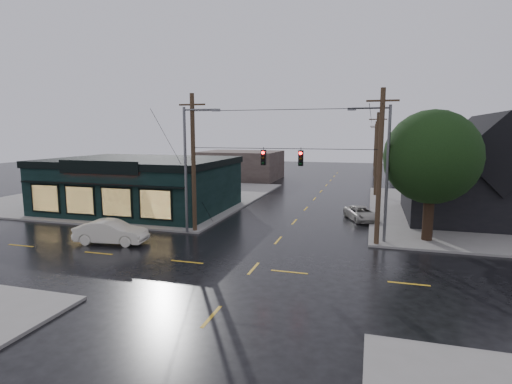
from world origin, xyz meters
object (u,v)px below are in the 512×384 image
(utility_pole_ne, at_px, (376,246))
(sedan_cream, at_px, (111,232))
(corner_tree, at_px, (432,157))
(suv_silver, at_px, (361,214))
(utility_pole_nw, at_px, (195,232))

(utility_pole_ne, bearing_deg, sedan_cream, -165.63)
(corner_tree, height_order, utility_pole_ne, corner_tree)
(suv_silver, bearing_deg, sedan_cream, -165.99)
(utility_pole_nw, xyz_separation_m, utility_pole_ne, (13.00, 0.00, 0.00))
(corner_tree, distance_m, sedan_cream, 21.93)
(utility_pole_ne, distance_m, sedan_cream, 17.65)
(utility_pole_nw, bearing_deg, corner_tree, 6.90)
(utility_pole_nw, height_order, suv_silver, utility_pole_nw)
(utility_pole_nw, relative_size, sedan_cream, 2.12)
(suv_silver, bearing_deg, utility_pole_ne, -104.44)
(utility_pole_ne, xyz_separation_m, suv_silver, (-1.16, 7.65, 0.58))
(utility_pole_ne, distance_m, suv_silver, 7.76)
(utility_pole_nw, xyz_separation_m, suv_silver, (11.84, 7.65, 0.58))
(corner_tree, height_order, sedan_cream, corner_tree)
(sedan_cream, bearing_deg, utility_pole_ne, -83.57)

